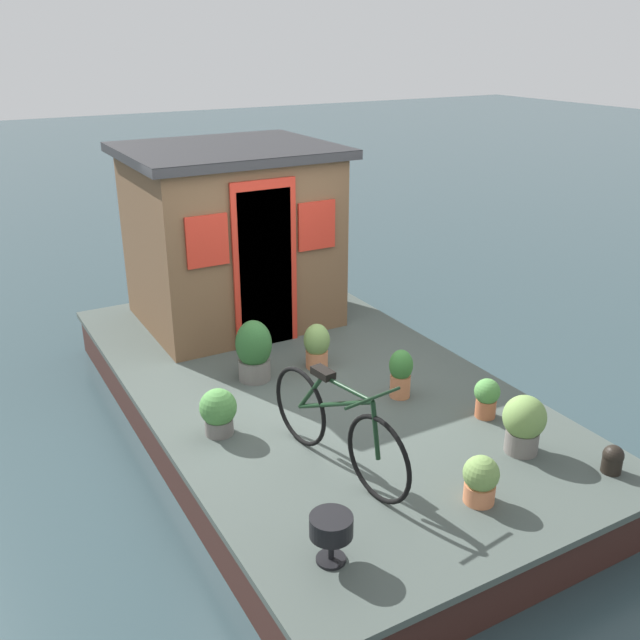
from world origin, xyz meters
The scene contains 13 objects.
ground_plane centered at (0.00, 0.00, 0.00)m, with size 60.00×60.00×0.00m, color #2D4247.
houseboat_deck centered at (0.00, 0.00, 0.25)m, with size 5.93×3.26×0.49m.
houseboat_cabin centered at (1.85, 0.00, 1.51)m, with size 1.95×2.27×2.02m.
bicycle centered at (-1.44, 0.56, 0.86)m, with size 1.62×0.50×0.81m.
potted_plant_sage centered at (0.21, -0.20, 0.73)m, with size 0.27×0.27×0.47m.
potted_plant_thyme centered at (-0.51, 1.15, 0.70)m, with size 0.32×0.32×0.41m.
potted_plant_rosemary centered at (-0.72, -0.57, 0.74)m, with size 0.22×0.22×0.47m.
potted_plant_mint centered at (-2.31, -0.14, 0.68)m, with size 0.26×0.26×0.37m.
potted_plant_ivy centered at (0.27, 0.47, 0.80)m, with size 0.35×0.35×0.61m.
potted_plant_basil centered at (-1.40, -1.01, 0.69)m, with size 0.23×0.23×0.36m.
potted_plant_succulent centered at (-1.97, -0.88, 0.75)m, with size 0.35×0.35×0.49m.
charcoal_grill centered at (-2.32, 1.11, 0.74)m, with size 0.28×0.28×0.34m.
mooring_bollard centered at (-2.53, -1.28, 0.61)m, with size 0.16×0.16×0.23m.
Camera 1 is at (-5.44, 2.95, 3.65)m, focal length 39.52 mm.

